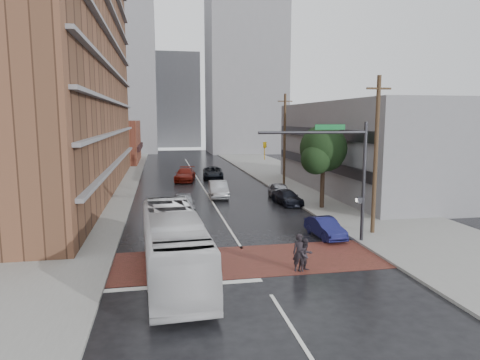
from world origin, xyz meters
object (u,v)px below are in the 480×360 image
object	(u,v)px
pedestrian_a	(300,253)
car_travel_a	(184,203)
car_parked_near	(325,228)
suv_travel	(213,173)
car_parked_far	(280,191)
transit_bus	(174,245)
car_travel_c	(185,175)
car_travel_b	(218,189)
car_parked_mid	(287,197)
pedestrian_b	(306,255)

from	to	relation	value
pedestrian_a	car_travel_a	bearing A→B (deg)	117.76
car_parked_near	suv_travel	bearing A→B (deg)	92.89
car_travel_a	car_parked_far	size ratio (longest dim) A/B	1.07
suv_travel	car_parked_far	world-z (taller)	car_parked_far
transit_bus	car_parked_near	bearing A→B (deg)	24.83
transit_bus	car_travel_c	distance (m)	31.12
transit_bus	car_travel_b	xyz separation A→B (m)	(4.78, 19.75, -0.75)
pedestrian_a	car_parked_near	world-z (taller)	pedestrian_a
suv_travel	car_parked_near	bearing A→B (deg)	-77.35
car_travel_c	suv_travel	world-z (taller)	car_travel_c
suv_travel	car_parked_mid	xyz separation A→B (m)	(4.36, -17.22, -0.12)
pedestrian_a	car_parked_far	bearing A→B (deg)	85.87
car_travel_b	car_travel_c	world-z (taller)	car_travel_b
car_travel_b	car_parked_mid	distance (m)	6.93
pedestrian_a	car_parked_mid	size ratio (longest dim) A/B	0.45
car_travel_b	car_travel_c	distance (m)	11.54
pedestrian_a	suv_travel	bearing A→B (deg)	99.11
pedestrian_a	car_travel_b	bearing A→B (deg)	102.31
pedestrian_a	pedestrian_b	size ratio (longest dim) A/B	1.16
pedestrian_a	pedestrian_b	xyz separation A→B (m)	(0.31, 0.00, -0.13)
car_travel_a	car_travel_b	world-z (taller)	car_travel_a
pedestrian_a	car_parked_far	distance (m)	18.84
suv_travel	pedestrian_b	bearing A→B (deg)	-84.10
transit_bus	car_parked_far	xyz separation A→B (m)	(10.24, 17.86, -0.79)
car_travel_b	suv_travel	bearing A→B (deg)	87.89
car_travel_b	car_parked_near	world-z (taller)	car_travel_b
car_parked_near	car_parked_far	distance (m)	12.88
pedestrian_b	transit_bus	bearing A→B (deg)	155.19
car_parked_near	car_travel_a	bearing A→B (deg)	129.54
transit_bus	car_parked_far	distance (m)	20.61
car_travel_c	suv_travel	bearing A→B (deg)	34.71
suv_travel	car_parked_far	xyz separation A→B (m)	(4.39, -14.80, 0.01)
car_travel_a	car_travel_b	bearing A→B (deg)	61.76
transit_bus	suv_travel	xyz separation A→B (m)	(5.85, 32.67, -0.80)
pedestrian_a	car_parked_near	distance (m)	6.53
transit_bus	pedestrian_b	distance (m)	6.39
car_travel_c	car_parked_mid	world-z (taller)	car_travel_c
car_travel_a	suv_travel	xyz separation A→B (m)	(4.66, 19.10, -0.06)
pedestrian_b	car_parked_near	size ratio (longest dim) A/B	0.43
car_travel_b	pedestrian_b	bearing A→B (deg)	-83.03
pedestrian_a	car_travel_b	distance (m)	20.29
car_travel_c	car_travel_a	bearing A→B (deg)	-83.98
pedestrian_a	car_travel_c	distance (m)	31.74
car_travel_b	car_parked_far	world-z (taller)	car_travel_b
car_travel_c	car_parked_far	bearing A→B (deg)	-49.23
car_travel_b	car_parked_mid	world-z (taller)	car_travel_b
pedestrian_a	suv_travel	xyz separation A→B (m)	(-0.17, 33.17, -0.21)
pedestrian_a	car_parked_far	xyz separation A→B (m)	(4.22, 18.36, -0.20)
pedestrian_a	car_parked_mid	distance (m)	16.49
car_parked_mid	car_travel_a	bearing A→B (deg)	-175.15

